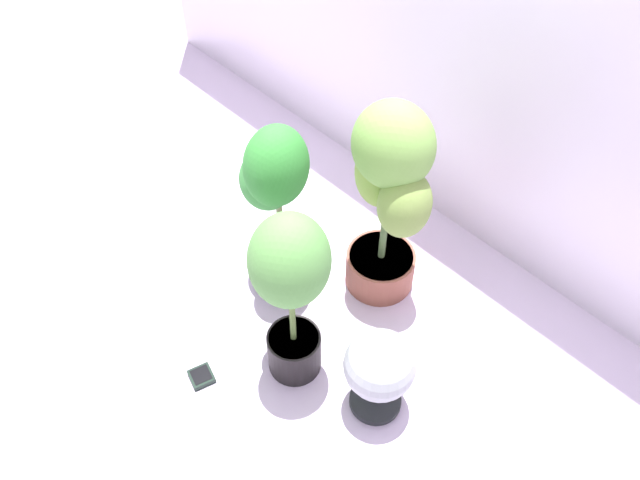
# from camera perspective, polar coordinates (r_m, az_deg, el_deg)

# --- Properties ---
(ground_plane) EXTENTS (8.00, 8.00, 0.00)m
(ground_plane) POSITION_cam_1_polar(r_m,az_deg,el_deg) (2.66, -5.24, -4.47)
(ground_plane) COLOR silver
(ground_plane) RESTS_ON ground
(potted_plant_back_right) EXTENTS (0.38, 0.32, 0.87)m
(potted_plant_back_right) POSITION_cam_1_polar(r_m,az_deg,el_deg) (2.32, 5.91, 4.16)
(potted_plant_back_right) COLOR brown
(potted_plant_back_right) RESTS_ON ground
(potted_plant_front_right) EXTENTS (0.35, 0.32, 0.76)m
(potted_plant_front_right) POSITION_cam_1_polar(r_m,az_deg,el_deg) (2.09, -2.69, -3.56)
(potted_plant_front_right) COLOR black
(potted_plant_front_right) RESTS_ON ground
(potted_plant_center) EXTENTS (0.35, 0.29, 0.77)m
(potted_plant_center) POSITION_cam_1_polar(r_m,az_deg,el_deg) (2.37, -3.75, 3.22)
(potted_plant_center) COLOR black
(potted_plant_center) RESTS_ON ground
(hygrometer_box) EXTENTS (0.10, 0.10, 0.03)m
(hygrometer_box) POSITION_cam_1_polar(r_m,az_deg,el_deg) (2.47, -10.01, -11.31)
(hygrometer_box) COLOR black
(hygrometer_box) RESTS_ON ground
(floor_fan) EXTENTS (0.33, 0.33, 0.37)m
(floor_fan) POSITION_cam_1_polar(r_m,az_deg,el_deg) (2.20, 5.06, -10.70)
(floor_fan) COLOR #212427
(floor_fan) RESTS_ON ground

